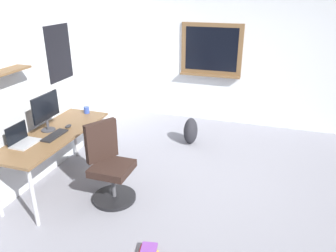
{
  "coord_description": "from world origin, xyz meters",
  "views": [
    {
      "loc": [
        -3.51,
        -0.4,
        2.37
      ],
      "look_at": [
        -0.08,
        0.72,
        0.85
      ],
      "focal_mm": 35.33,
      "sensor_mm": 36.0,
      "label": 1
    }
  ],
  "objects_px": {
    "office_chair": "(109,168)",
    "backpack": "(191,131)",
    "coffee_mug": "(87,110)",
    "monitor_primary": "(46,110)",
    "keyboard": "(55,135)",
    "computer_mouse": "(68,126)",
    "desk": "(55,138)",
    "laptop": "(22,139)"
  },
  "relations": [
    {
      "from": "office_chair",
      "to": "laptop",
      "type": "bearing_deg",
      "value": 109.85
    },
    {
      "from": "desk",
      "to": "backpack",
      "type": "height_order",
      "value": "desk"
    },
    {
      "from": "laptop",
      "to": "monitor_primary",
      "type": "relative_size",
      "value": 0.67
    },
    {
      "from": "office_chair",
      "to": "backpack",
      "type": "height_order",
      "value": "office_chair"
    },
    {
      "from": "keyboard",
      "to": "computer_mouse",
      "type": "bearing_deg",
      "value": 0.0
    },
    {
      "from": "office_chair",
      "to": "monitor_primary",
      "type": "distance_m",
      "value": 1.04
    },
    {
      "from": "monitor_primary",
      "to": "keyboard",
      "type": "xyz_separation_m",
      "value": [
        -0.12,
        -0.17,
        -0.26
      ]
    },
    {
      "from": "laptop",
      "to": "desk",
      "type": "bearing_deg",
      "value": -21.49
    },
    {
      "from": "office_chair",
      "to": "coffee_mug",
      "type": "bearing_deg",
      "value": 43.48
    },
    {
      "from": "monitor_primary",
      "to": "desk",
      "type": "bearing_deg",
      "value": -112.87
    },
    {
      "from": "desk",
      "to": "keyboard",
      "type": "distance_m",
      "value": 0.14
    },
    {
      "from": "computer_mouse",
      "to": "backpack",
      "type": "distance_m",
      "value": 2.01
    },
    {
      "from": "backpack",
      "to": "laptop",
      "type": "bearing_deg",
      "value": 145.38
    },
    {
      "from": "office_chair",
      "to": "keyboard",
      "type": "distance_m",
      "value": 0.76
    },
    {
      "from": "monitor_primary",
      "to": "computer_mouse",
      "type": "height_order",
      "value": "monitor_primary"
    },
    {
      "from": "desk",
      "to": "computer_mouse",
      "type": "xyz_separation_m",
      "value": [
        0.2,
        -0.08,
        0.09
      ]
    },
    {
      "from": "office_chair",
      "to": "coffee_mug",
      "type": "xyz_separation_m",
      "value": [
        0.77,
        0.73,
        0.37
      ]
    },
    {
      "from": "desk",
      "to": "coffee_mug",
      "type": "xyz_separation_m",
      "value": [
        0.72,
        -0.03,
        0.12
      ]
    },
    {
      "from": "desk",
      "to": "keyboard",
      "type": "bearing_deg",
      "value": -137.34
    },
    {
      "from": "desk",
      "to": "backpack",
      "type": "bearing_deg",
      "value": -37.03
    },
    {
      "from": "office_chair",
      "to": "backpack",
      "type": "relative_size",
      "value": 2.17
    },
    {
      "from": "keyboard",
      "to": "backpack",
      "type": "xyz_separation_m",
      "value": [
        1.79,
        -1.21,
        -0.53
      ]
    },
    {
      "from": "coffee_mug",
      "to": "backpack",
      "type": "bearing_deg",
      "value": -52.0
    },
    {
      "from": "laptop",
      "to": "keyboard",
      "type": "bearing_deg",
      "value": -37.58
    },
    {
      "from": "desk",
      "to": "laptop",
      "type": "height_order",
      "value": "laptop"
    },
    {
      "from": "backpack",
      "to": "keyboard",
      "type": "bearing_deg",
      "value": 145.88
    },
    {
      "from": "backpack",
      "to": "office_chair",
      "type": "bearing_deg",
      "value": 163.0
    },
    {
      "from": "office_chair",
      "to": "monitor_primary",
      "type": "height_order",
      "value": "monitor_primary"
    },
    {
      "from": "desk",
      "to": "backpack",
      "type": "distance_m",
      "value": 2.19
    },
    {
      "from": "monitor_primary",
      "to": "coffee_mug",
      "type": "bearing_deg",
      "value": -10.25
    },
    {
      "from": "monitor_primary",
      "to": "coffee_mug",
      "type": "distance_m",
      "value": 0.73
    },
    {
      "from": "laptop",
      "to": "monitor_primary",
      "type": "distance_m",
      "value": 0.47
    },
    {
      "from": "computer_mouse",
      "to": "coffee_mug",
      "type": "relative_size",
      "value": 1.13
    },
    {
      "from": "office_chair",
      "to": "keyboard",
      "type": "height_order",
      "value": "office_chair"
    },
    {
      "from": "desk",
      "to": "computer_mouse",
      "type": "distance_m",
      "value": 0.23
    },
    {
      "from": "monitor_primary",
      "to": "computer_mouse",
      "type": "relative_size",
      "value": 4.46
    },
    {
      "from": "computer_mouse",
      "to": "coffee_mug",
      "type": "xyz_separation_m",
      "value": [
        0.52,
        0.05,
        0.03
      ]
    },
    {
      "from": "keyboard",
      "to": "backpack",
      "type": "bearing_deg",
      "value": -34.12
    },
    {
      "from": "office_chair",
      "to": "laptop",
      "type": "relative_size",
      "value": 3.06
    },
    {
      "from": "desk",
      "to": "coffee_mug",
      "type": "bearing_deg",
      "value": -2.04
    },
    {
      "from": "desk",
      "to": "monitor_primary",
      "type": "bearing_deg",
      "value": 67.13
    },
    {
      "from": "desk",
      "to": "keyboard",
      "type": "xyz_separation_m",
      "value": [
        -0.08,
        -0.08,
        0.08
      ]
    }
  ]
}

